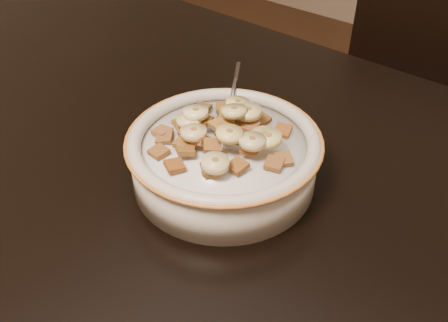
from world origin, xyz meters
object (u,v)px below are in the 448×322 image
Objects in this scene: table at (146,168)px; spoon at (228,125)px; chair at (401,116)px; cereal_bowl at (224,163)px.

spoon is (0.10, 0.06, 0.08)m from table.
cereal_bowl is (-0.02, -0.65, 0.26)m from chair.
chair is at bearing 80.06° from table.
chair is (0.13, 0.68, -0.21)m from table.
table is 6.12× the size of cereal_bowl.
spoon reaches higher than cereal_bowl.
spoon is at bearing 120.92° from cereal_bowl.
cereal_bowl is (0.11, 0.03, 0.05)m from table.
cereal_bowl reaches higher than table.
table is 0.13m from cereal_bowl.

